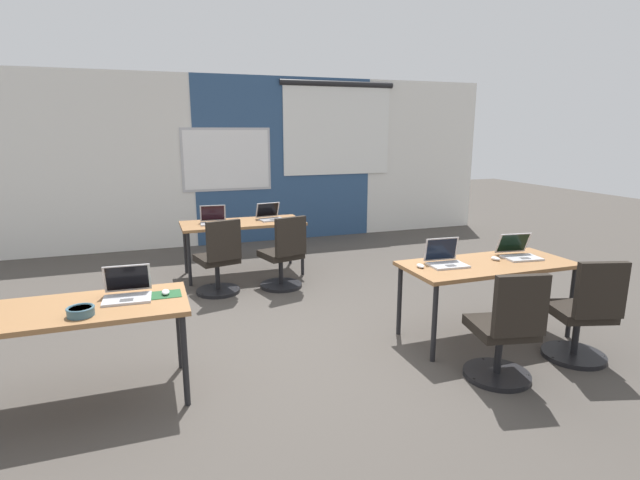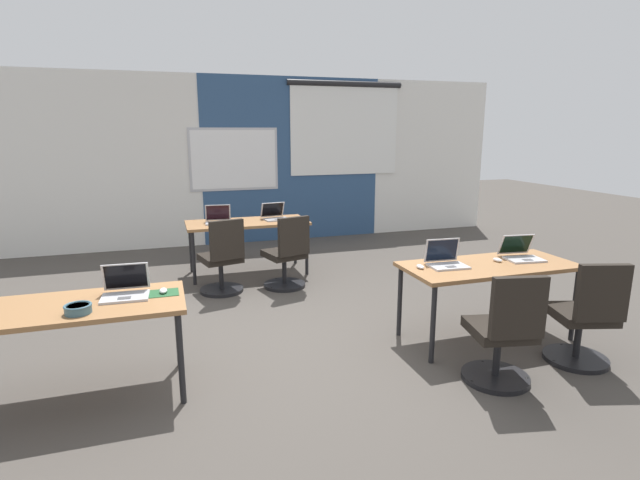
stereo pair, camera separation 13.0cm
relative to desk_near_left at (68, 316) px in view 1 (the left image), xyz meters
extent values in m
plane|color=#47423D|center=(1.75, 0.60, -0.66)|extent=(24.00, 24.00, 0.00)
cube|color=silver|center=(1.75, 4.80, 0.74)|extent=(10.00, 0.20, 2.80)
cube|color=#2D4C75|center=(2.90, 4.69, 0.74)|extent=(3.13, 0.01, 2.80)
cube|color=#B7B7BC|center=(1.87, 4.69, 0.78)|extent=(1.48, 0.02, 1.04)
cube|color=white|center=(1.87, 4.68, 0.78)|extent=(1.40, 0.02, 0.96)
cube|color=white|center=(3.85, 4.67, 1.23)|extent=(2.00, 0.02, 1.52)
cylinder|color=black|center=(3.85, 4.67, 2.04)|extent=(2.10, 0.10, 0.10)
cube|color=olive|center=(0.00, 0.00, 0.04)|extent=(1.60, 0.70, 0.04)
cylinder|color=black|center=(0.74, -0.30, -0.32)|extent=(0.04, 0.04, 0.68)
cylinder|color=black|center=(0.74, 0.30, -0.32)|extent=(0.04, 0.04, 0.68)
cube|color=olive|center=(3.50, 0.00, 0.04)|extent=(1.60, 0.70, 0.04)
cylinder|color=black|center=(2.76, -0.30, -0.32)|extent=(0.04, 0.04, 0.68)
cylinder|color=black|center=(4.24, -0.30, -0.32)|extent=(0.04, 0.04, 0.68)
cylinder|color=black|center=(2.76, 0.30, -0.32)|extent=(0.04, 0.04, 0.68)
cylinder|color=black|center=(4.24, 0.30, -0.32)|extent=(0.04, 0.04, 0.68)
cube|color=olive|center=(1.75, 2.80, 0.04)|extent=(1.60, 0.70, 0.04)
cylinder|color=black|center=(1.01, 2.50, -0.32)|extent=(0.04, 0.04, 0.68)
cylinder|color=black|center=(2.49, 2.50, -0.32)|extent=(0.04, 0.04, 0.68)
cylinder|color=black|center=(1.01, 3.10, -0.32)|extent=(0.04, 0.04, 0.68)
cylinder|color=black|center=(2.49, 3.10, -0.32)|extent=(0.04, 0.04, 0.68)
cube|color=#B7B7BC|center=(0.39, 0.03, 0.07)|extent=(0.34, 0.24, 0.02)
cube|color=#4C4C4F|center=(0.38, -0.02, 0.08)|extent=(0.09, 0.06, 0.00)
cube|color=#B7B7BC|center=(0.39, 0.18, 0.18)|extent=(0.33, 0.08, 0.21)
cube|color=black|center=(0.39, 0.17, 0.19)|extent=(0.30, 0.07, 0.19)
cube|color=#23512D|center=(0.65, 0.06, 0.06)|extent=(0.22, 0.19, 0.00)
ellipsoid|color=silver|center=(0.65, 0.06, 0.08)|extent=(0.06, 0.10, 0.03)
cube|color=#9E9EA3|center=(1.36, 2.76, 0.07)|extent=(0.35, 0.26, 0.02)
cube|color=#4C4C4F|center=(1.36, 2.71, 0.08)|extent=(0.10, 0.07, 0.00)
cube|color=#9E9EA3|center=(1.38, 2.90, 0.18)|extent=(0.33, 0.09, 0.22)
cube|color=black|center=(1.38, 2.89, 0.19)|extent=(0.30, 0.07, 0.19)
cylinder|color=black|center=(1.30, 2.13, -0.64)|extent=(0.52, 0.52, 0.04)
cylinder|color=black|center=(1.30, 2.13, -0.45)|extent=(0.06, 0.06, 0.34)
cube|color=black|center=(1.30, 2.13, -0.24)|extent=(0.53, 0.53, 0.08)
cube|color=black|center=(1.36, 1.88, 0.03)|extent=(0.40, 0.15, 0.46)
sphere|color=black|center=(1.25, 2.35, -0.64)|extent=(0.04, 0.04, 0.04)
sphere|color=black|center=(1.53, 2.11, -0.64)|extent=(0.04, 0.04, 0.04)
sphere|color=black|center=(1.10, 2.00, -0.64)|extent=(0.04, 0.04, 0.04)
cube|color=#9E9EA3|center=(2.15, 2.79, 0.07)|extent=(0.36, 0.27, 0.02)
cube|color=#4C4C4F|center=(2.16, 2.74, 0.08)|extent=(0.10, 0.07, 0.00)
cube|color=#9E9EA3|center=(2.13, 2.94, 0.18)|extent=(0.34, 0.13, 0.21)
cube|color=black|center=(2.13, 2.94, 0.18)|extent=(0.30, 0.12, 0.18)
cylinder|color=black|center=(2.08, 2.08, -0.64)|extent=(0.52, 0.52, 0.04)
cylinder|color=black|center=(2.08, 2.08, -0.45)|extent=(0.06, 0.06, 0.34)
cube|color=black|center=(2.08, 2.08, -0.24)|extent=(0.54, 0.54, 0.08)
cube|color=black|center=(2.14, 1.84, 0.03)|extent=(0.40, 0.16, 0.46)
sphere|color=black|center=(2.02, 2.31, -0.64)|extent=(0.04, 0.04, 0.04)
sphere|color=black|center=(2.31, 2.07, -0.64)|extent=(0.04, 0.04, 0.04)
sphere|color=black|center=(1.88, 1.95, -0.64)|extent=(0.04, 0.04, 0.04)
cube|color=#B7B7BC|center=(3.90, 0.01, 0.07)|extent=(0.36, 0.27, 0.02)
cube|color=#4C4C4F|center=(3.89, -0.04, 0.08)|extent=(0.10, 0.07, 0.00)
cube|color=#B7B7BC|center=(3.92, 0.17, 0.18)|extent=(0.34, 0.13, 0.21)
cube|color=black|center=(3.92, 0.16, 0.18)|extent=(0.30, 0.12, 0.18)
ellipsoid|color=silver|center=(3.63, 0.05, 0.08)|extent=(0.07, 0.11, 0.03)
cylinder|color=black|center=(3.95, -0.65, -0.64)|extent=(0.52, 0.52, 0.04)
cylinder|color=black|center=(3.95, -0.65, -0.45)|extent=(0.06, 0.06, 0.34)
cube|color=black|center=(3.95, -0.65, -0.24)|extent=(0.55, 0.55, 0.08)
cube|color=black|center=(3.88, -0.89, 0.03)|extent=(0.40, 0.17, 0.46)
sphere|color=black|center=(4.01, -0.42, -0.64)|extent=(0.04, 0.04, 0.04)
sphere|color=black|center=(4.14, -0.78, -0.64)|extent=(0.04, 0.04, 0.04)
sphere|color=black|center=(3.71, -0.66, -0.64)|extent=(0.04, 0.04, 0.04)
cube|color=#B7B7BC|center=(3.08, 0.03, 0.07)|extent=(0.35, 0.25, 0.02)
cube|color=#4C4C4F|center=(3.08, -0.03, 0.08)|extent=(0.09, 0.07, 0.00)
cube|color=#B7B7BC|center=(3.09, 0.16, 0.19)|extent=(0.33, 0.07, 0.22)
cube|color=black|center=(3.09, 0.15, 0.19)|extent=(0.30, 0.05, 0.19)
ellipsoid|color=silver|center=(2.83, 0.06, 0.08)|extent=(0.06, 0.10, 0.03)
cylinder|color=black|center=(3.09, -0.71, -0.64)|extent=(0.52, 0.52, 0.04)
cylinder|color=black|center=(3.09, -0.71, -0.45)|extent=(0.06, 0.06, 0.34)
cube|color=black|center=(3.09, -0.71, -0.24)|extent=(0.52, 0.52, 0.08)
cube|color=black|center=(3.04, -0.95, 0.03)|extent=(0.40, 0.14, 0.46)
sphere|color=black|center=(3.14, -0.48, -0.64)|extent=(0.04, 0.04, 0.04)
sphere|color=black|center=(3.29, -0.83, -0.64)|extent=(0.04, 0.04, 0.04)
sphere|color=black|center=(2.86, -0.73, -0.64)|extent=(0.04, 0.04, 0.04)
cylinder|color=#3D6070|center=(0.11, -0.19, 0.09)|extent=(0.17, 0.17, 0.05)
torus|color=#3D6070|center=(0.11, -0.19, 0.11)|extent=(0.18, 0.18, 0.02)
cylinder|color=#B26628|center=(0.11, -0.19, 0.11)|extent=(0.14, 0.14, 0.01)
camera|label=1|loc=(0.58, -3.58, 1.26)|focal=27.41mm
camera|label=2|loc=(0.70, -3.62, 1.26)|focal=27.41mm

